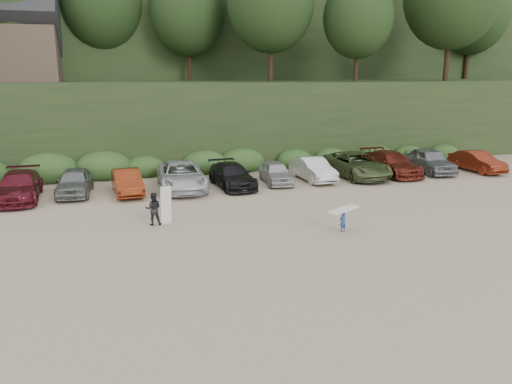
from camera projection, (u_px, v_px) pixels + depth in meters
name	position (u px, v px, depth m)	size (l,w,h in m)	color
ground	(233.00, 242.00, 20.39)	(120.00, 120.00, 0.00)	tan
hillside_backdrop	(148.00, 26.00, 51.20)	(90.00, 41.50, 28.00)	black
parked_cars	(210.00, 175.00, 29.89)	(40.24, 6.22, 1.65)	#B3B2B8
child_surfer	(343.00, 216.00, 21.59)	(1.74, 1.28, 1.04)	navy
adult_surfer	(155.00, 208.00, 22.56)	(1.23, 0.66, 1.79)	black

